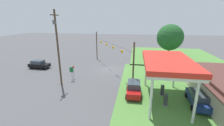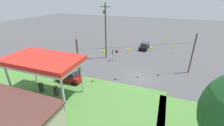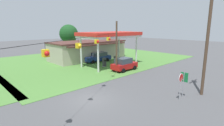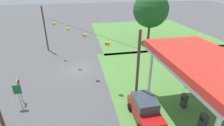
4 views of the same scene
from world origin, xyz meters
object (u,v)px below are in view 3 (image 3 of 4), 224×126
(route_sign, at_px, (184,80))
(stop_sign_roadside, at_px, (181,81))
(gas_station_store, at_px, (88,50))
(utility_pole_main, at_px, (209,27))
(fuel_pump_near, at_px, (104,63))
(car_at_pumps_front, at_px, (124,64))
(fuel_pump_far, at_px, (116,60))
(gas_station_canopy, at_px, (110,35))
(car_at_pumps_rear, at_px, (98,57))
(tree_behind_station, at_px, (69,34))

(route_sign, bearing_deg, stop_sign_roadside, -172.85)
(gas_station_store, relative_size, utility_pole_main, 1.31)
(gas_station_store, height_order, fuel_pump_near, gas_station_store)
(car_at_pumps_front, distance_m, stop_sign_roadside, 11.80)
(gas_station_store, bearing_deg, utility_pole_main, -98.71)
(route_sign, bearing_deg, gas_station_store, 76.04)
(fuel_pump_far, xyz_separation_m, route_sign, (-5.75, -14.74, 1.00))
(gas_station_canopy, relative_size, car_at_pumps_rear, 1.91)
(gas_station_store, distance_m, car_at_pumps_front, 11.94)
(car_at_pumps_rear, height_order, tree_behind_station, tree_behind_station)
(gas_station_store, relative_size, fuel_pump_far, 10.21)
(fuel_pump_near, distance_m, route_sign, 15.10)
(gas_station_canopy, xyz_separation_m, car_at_pumps_front, (-0.81, -3.98, -4.16))
(utility_pole_main, bearing_deg, stop_sign_roadside, 162.59)
(fuel_pump_near, xyz_separation_m, fuel_pump_far, (2.64, 0.00, 0.00))
(car_at_pumps_front, height_order, car_at_pumps_rear, car_at_pumps_front)
(fuel_pump_far, bearing_deg, utility_pole_main, -103.43)
(gas_station_store, height_order, car_at_pumps_rear, gas_station_store)
(car_at_pumps_rear, relative_size, tree_behind_station, 0.75)
(car_at_pumps_front, relative_size, utility_pole_main, 0.36)
(gas_station_store, height_order, stop_sign_roadside, gas_station_store)
(fuel_pump_near, bearing_deg, fuel_pump_far, 0.00)
(fuel_pump_far, bearing_deg, tree_behind_station, 88.44)
(car_at_pumps_front, relative_size, route_sign, 1.76)
(stop_sign_roadside, relative_size, route_sign, 1.04)
(gas_station_store, distance_m, stop_sign_roadside, 23.52)
(gas_station_canopy, height_order, utility_pole_main, utility_pole_main)
(fuel_pump_far, height_order, stop_sign_roadside, stop_sign_roadside)
(route_sign, bearing_deg, fuel_pump_far, 68.68)
(tree_behind_station, bearing_deg, car_at_pumps_front, -97.24)
(fuel_pump_near, height_order, tree_behind_station, tree_behind_station)
(car_at_pumps_rear, height_order, utility_pole_main, utility_pole_main)
(gas_station_canopy, height_order, stop_sign_roadside, gas_station_canopy)
(gas_station_store, xyz_separation_m, car_at_pumps_rear, (-0.60, -3.79, -0.93))
(stop_sign_roadside, bearing_deg, utility_pole_main, 162.59)
(fuel_pump_near, xyz_separation_m, tree_behind_station, (3.08, 16.33, 4.16))
(fuel_pump_far, distance_m, car_at_pumps_front, 4.52)
(utility_pole_main, height_order, tree_behind_station, utility_pole_main)
(stop_sign_roadside, distance_m, tree_behind_station, 32.12)
(gas_station_canopy, distance_m, stop_sign_roadside, 16.12)
(fuel_pump_far, height_order, route_sign, route_sign)
(gas_station_canopy, distance_m, car_at_pumps_rear, 5.82)
(gas_station_canopy, relative_size, route_sign, 4.22)
(gas_station_canopy, relative_size, tree_behind_station, 1.43)
(gas_station_canopy, xyz_separation_m, utility_pole_main, (-2.44, -15.75, 1.36))
(route_sign, relative_size, tree_behind_station, 0.34)
(fuel_pump_near, relative_size, route_sign, 0.63)
(car_at_pumps_front, bearing_deg, route_sign, -109.17)
(car_at_pumps_rear, bearing_deg, utility_pole_main, 86.26)
(gas_station_store, xyz_separation_m, stop_sign_roadside, (-6.48, -22.61, -0.05))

